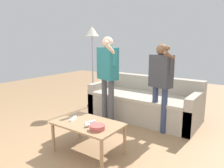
{
  "coord_description": "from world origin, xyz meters",
  "views": [
    {
      "loc": [
        1.76,
        -2.25,
        1.52
      ],
      "look_at": [
        -0.1,
        0.38,
        0.87
      ],
      "focal_mm": 34.51,
      "sensor_mm": 36.0,
      "label": 1
    }
  ],
  "objects": [
    {
      "name": "snack_bowl",
      "position": [
        0.15,
        -0.29,
        0.46
      ],
      "size": [
        0.19,
        0.19,
        0.06
      ],
      "primitive_type": "cylinder",
      "color": "#B24C47",
      "rests_on": "coffee_table"
    },
    {
      "name": "floor_lamp",
      "position": [
        -1.46,
        1.53,
        1.57
      ],
      "size": [
        0.31,
        0.31,
        1.84
      ],
      "color": "#2D2D33",
      "rests_on": "ground"
    },
    {
      "name": "player_left",
      "position": [
        -0.53,
        0.86,
        1.0
      ],
      "size": [
        0.46,
        0.43,
        1.59
      ],
      "color": "#47474C",
      "rests_on": "ground"
    },
    {
      "name": "game_remote_nunchuk",
      "position": [
        -0.01,
        -0.29,
        0.46
      ],
      "size": [
        0.06,
        0.09,
        0.05
      ],
      "color": "white",
      "rests_on": "coffee_table"
    },
    {
      "name": "ground_plane",
      "position": [
        0.0,
        0.0,
        0.0
      ],
      "size": [
        12.0,
        12.0,
        0.0
      ],
      "primitive_type": "plane",
      "color": "#93704C"
    },
    {
      "name": "game_remote_wand_spare",
      "position": [
        0.11,
        -0.21,
        0.45
      ],
      "size": [
        0.09,
        0.16,
        0.03
      ],
      "color": "white",
      "rests_on": "coffee_table"
    },
    {
      "name": "coffee_table",
      "position": [
        -0.09,
        -0.19,
        0.38
      ],
      "size": [
        0.92,
        0.58,
        0.43
      ],
      "color": "#997551",
      "rests_on": "ground"
    },
    {
      "name": "player_right",
      "position": [
        0.41,
        1.05,
        0.93
      ],
      "size": [
        0.44,
        0.37,
        1.48
      ],
      "color": "#2D3856",
      "rests_on": "ground"
    },
    {
      "name": "couch",
      "position": [
        -0.11,
        1.52,
        0.29
      ],
      "size": [
        2.13,
        0.94,
        0.8
      ],
      "color": "#9E9384",
      "rests_on": "ground"
    },
    {
      "name": "game_remote_wand_near",
      "position": [
        -0.06,
        -0.19,
        0.45
      ],
      "size": [
        0.09,
        0.15,
        0.03
      ],
      "color": "white",
      "rests_on": "coffee_table"
    },
    {
      "name": "game_remote_wand_far",
      "position": [
        -0.35,
        -0.22,
        0.45
      ],
      "size": [
        0.08,
        0.17,
        0.03
      ],
      "color": "white",
      "rests_on": "coffee_table"
    }
  ]
}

